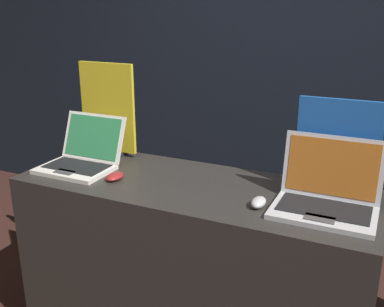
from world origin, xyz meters
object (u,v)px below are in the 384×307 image
object	(u,v)px
mouse_front	(115,176)
promo_stand_front	(108,111)
promo_stand_back	(337,149)
laptop_back	(327,194)
laptop_front	(82,156)
mouse_back	(258,202)

from	to	relation	value
mouse_front	promo_stand_front	world-z (taller)	promo_stand_front
mouse_front	promo_stand_back	bearing A→B (deg)	16.49
mouse_front	laptop_back	xyz separation A→B (m)	(0.96, 0.09, 0.05)
mouse_front	laptop_front	bearing A→B (deg)	162.98
laptop_front	laptop_back	xyz separation A→B (m)	(1.20, 0.01, 0.01)
laptop_back	promo_stand_back	world-z (taller)	promo_stand_back
laptop_front	laptop_back	size ratio (longest dim) A/B	0.88
mouse_front	mouse_back	size ratio (longest dim) A/B	1.09
promo_stand_front	mouse_back	size ratio (longest dim) A/B	5.01
mouse_front	laptop_back	distance (m)	0.96
laptop_back	mouse_back	distance (m)	0.27
laptop_back	mouse_front	bearing A→B (deg)	-174.88
laptop_front	mouse_front	bearing A→B (deg)	-17.02
laptop_front	promo_stand_back	bearing A→B (deg)	9.85
laptop_back	promo_stand_back	distance (m)	0.24
mouse_back	promo_stand_back	xyz separation A→B (m)	(0.25, 0.29, 0.18)
mouse_front	promo_stand_front	xyz separation A→B (m)	(-0.24, 0.32, 0.22)
mouse_back	promo_stand_back	size ratio (longest dim) A/B	0.24
mouse_front	promo_stand_back	size ratio (longest dim) A/B	0.26
promo_stand_front	laptop_back	world-z (taller)	promo_stand_front
laptop_front	mouse_front	size ratio (longest dim) A/B	3.25
laptop_back	mouse_back	size ratio (longest dim) A/B	4.00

